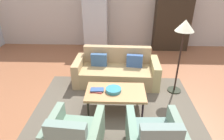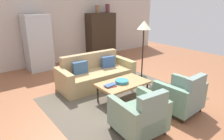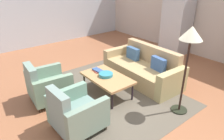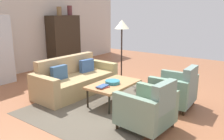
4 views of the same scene
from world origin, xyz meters
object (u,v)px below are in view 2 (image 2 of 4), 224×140
(vase_round, at_px, (108,8))
(refrigerator, at_px, (38,43))
(armchair_left, at_px, (141,116))
(cabinet, at_px, (101,35))
(coffee_table, at_px, (123,84))
(vase_tall, at_px, (97,9))
(floor_lamp, at_px, (144,31))
(book_stack, at_px, (110,85))
(armchair_right, at_px, (181,97))
(couch, at_px, (95,75))
(fruit_bowl, at_px, (122,81))

(vase_round, bearing_deg, refrigerator, -178.10)
(armchair_left, xyz_separation_m, cabinet, (2.50, 4.78, 0.56))
(coffee_table, xyz_separation_m, vase_tall, (1.75, 3.60, 1.54))
(coffee_table, distance_m, cabinet, 4.11)
(cabinet, height_order, vase_round, vase_round)
(refrigerator, distance_m, floor_lamp, 3.54)
(vase_round, bearing_deg, coffee_table, -121.97)
(book_stack, height_order, refrigerator, refrigerator)
(armchair_left, bearing_deg, vase_tall, 68.55)
(vase_round, bearing_deg, armchair_left, -120.90)
(coffee_table, relative_size, refrigerator, 0.65)
(coffee_table, relative_size, floor_lamp, 0.70)
(vase_round, bearing_deg, armchair_right, -109.04)
(armchair_right, distance_m, refrigerator, 4.90)
(coffee_table, bearing_deg, floor_lamp, 27.99)
(coffee_table, bearing_deg, couch, 89.86)
(book_stack, height_order, floor_lamp, floor_lamp)
(armchair_right, distance_m, book_stack, 1.53)
(couch, distance_m, vase_round, 3.70)
(couch, xyz_separation_m, vase_round, (2.25, 2.42, 1.68))
(armchair_left, xyz_separation_m, armchair_right, (1.21, -0.00, 0.00))
(vase_tall, bearing_deg, floor_lamp, -96.75)
(cabinet, height_order, vase_tall, vase_tall)
(armchair_left, height_order, vase_tall, vase_tall)
(armchair_right, xyz_separation_m, vase_round, (1.65, 4.77, 1.63))
(refrigerator, bearing_deg, cabinet, 2.26)
(armchair_left, relative_size, vase_round, 2.58)
(couch, height_order, book_stack, couch)
(armchair_left, xyz_separation_m, refrigerator, (-0.15, 4.67, 0.58))
(vase_round, relative_size, floor_lamp, 0.20)
(coffee_table, distance_m, refrigerator, 3.62)
(book_stack, distance_m, cabinet, 4.28)
(fruit_bowl, height_order, book_stack, fruit_bowl)
(fruit_bowl, height_order, vase_tall, vase_tall)
(armchair_right, height_order, vase_round, vase_round)
(vase_tall, bearing_deg, vase_round, 0.00)
(refrigerator, bearing_deg, couch, -71.92)
(coffee_table, height_order, armchair_right, armchair_right)
(couch, xyz_separation_m, fruit_bowl, (-0.05, -1.19, 0.19))
(cabinet, bearing_deg, couch, -128.05)
(vase_tall, xyz_separation_m, floor_lamp, (-0.34, -2.85, -0.50))
(floor_lamp, bearing_deg, coffee_table, -152.01)
(couch, bearing_deg, vase_round, -130.94)
(cabinet, relative_size, refrigerator, 0.97)
(book_stack, distance_m, vase_tall, 4.43)
(coffee_table, bearing_deg, vase_round, 58.03)
(armchair_right, height_order, book_stack, armchair_right)
(cabinet, distance_m, refrigerator, 2.66)
(couch, xyz_separation_m, coffee_table, (-0.00, -1.19, 0.12))
(armchair_right, relative_size, refrigerator, 0.48)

